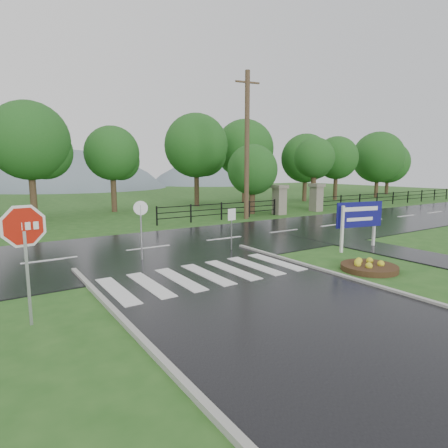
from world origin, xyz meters
TOP-DOWN VIEW (x-y plane):
  - ground at (0.00, 0.00)m, footprint 120.00×120.00m
  - main_road at (0.00, 10.00)m, footprint 90.00×8.00m
  - walkway at (8.50, 4.00)m, footprint 2.20×11.00m
  - crosswalk at (0.00, 5.00)m, footprint 6.50×2.80m
  - pillar_west at (13.00, 16.00)m, footprint 1.00×1.00m
  - pillar_east at (17.00, 16.00)m, footprint 1.00×1.00m
  - fence_west at (7.75, 16.00)m, footprint 9.58×0.08m
  - fence_east at (27.75, 16.00)m, footprint 20.58×0.08m
  - hills at (3.49, 65.00)m, footprint 102.00×48.00m
  - treeline at (1.00, 24.00)m, footprint 83.20×5.20m
  - stop_sign at (-5.32, 3.89)m, footprint 1.29×0.21m
  - estate_billboard at (7.60, 4.84)m, footprint 2.34×0.56m
  - flower_bed at (5.07, 2.47)m, footprint 1.92×1.92m
  - reg_sign_small at (2.85, 7.69)m, footprint 0.40×0.06m
  - reg_sign_round at (-1.03, 8.11)m, footprint 0.52×0.16m
  - utility_pole_east at (9.50, 15.50)m, footprint 1.75×0.43m
  - entrance_tree_left at (11.55, 17.50)m, footprint 3.83×3.83m
  - entrance_tree_right at (18.21, 17.50)m, footprint 3.44×3.44m

SIDE VIEW (x-z plane):
  - hills at x=3.49m, z-range -39.54..8.46m
  - ground at x=0.00m, z-range 0.00..0.00m
  - main_road at x=0.00m, z-range -0.02..0.02m
  - walkway at x=8.50m, z-range -0.02..0.02m
  - treeline at x=1.00m, z-range -5.00..5.00m
  - crosswalk at x=0.00m, z-range 0.05..0.07m
  - flower_bed at x=5.07m, z-range -0.05..0.33m
  - fence_west at x=7.75m, z-range 0.12..1.32m
  - fence_east at x=27.75m, z-range 0.14..1.34m
  - pillar_west at x=13.00m, z-range 0.06..2.30m
  - pillar_east at x=17.00m, z-range 0.06..2.30m
  - reg_sign_small at x=2.85m, z-range 0.41..2.23m
  - estate_billboard at x=7.60m, z-range 0.39..2.47m
  - reg_sign_round at x=-1.03m, z-range 0.30..2.61m
  - stop_sign at x=-5.32m, z-range 0.56..3.48m
  - entrance_tree_left at x=11.55m, z-range 0.72..6.02m
  - entrance_tree_right at x=18.21m, z-range 1.28..7.39m
  - utility_pole_east at x=9.50m, z-range 0.08..10.00m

